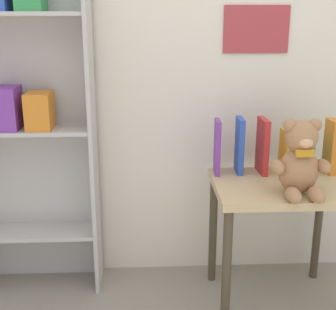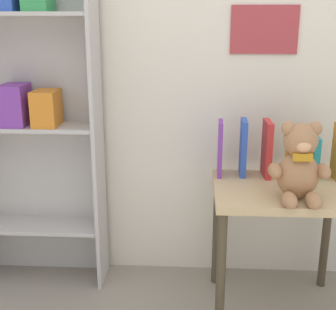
{
  "view_description": "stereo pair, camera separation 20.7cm",
  "coord_description": "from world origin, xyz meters",
  "views": [
    {
      "loc": [
        -0.35,
        -0.82,
        1.33
      ],
      "look_at": [
        -0.25,
        1.17,
        0.73
      ],
      "focal_mm": 50.0,
      "sensor_mm": 36.0,
      "label": 1
    },
    {
      "loc": [
        -0.14,
        -0.82,
        1.33
      ],
      "look_at": [
        -0.25,
        1.17,
        0.73
      ],
      "focal_mm": 50.0,
      "sensor_mm": 36.0,
      "label": 2
    }
  ],
  "objects": [
    {
      "name": "display_table",
      "position": [
        0.25,
        1.12,
        0.5
      ],
      "size": [
        0.6,
        0.47,
        0.6
      ],
      "color": "tan",
      "rests_on": "ground_plane"
    },
    {
      "name": "wall_back",
      "position": [
        0.0,
        1.49,
        1.25
      ],
      "size": [
        4.8,
        0.07,
        2.5
      ],
      "color": "silver",
      "rests_on": "ground_plane"
    },
    {
      "name": "book_standing_purple",
      "position": [
        -0.02,
        1.27,
        0.73
      ],
      "size": [
        0.02,
        0.12,
        0.26
      ],
      "primitive_type": "cube",
      "rotation": [
        0.0,
        0.0,
        -0.04
      ],
      "color": "purple",
      "rests_on": "display_table"
    },
    {
      "name": "teddy_bear",
      "position": [
        0.28,
        0.98,
        0.75
      ],
      "size": [
        0.25,
        0.22,
        0.32
      ],
      "color": "#A8754C",
      "rests_on": "display_table"
    },
    {
      "name": "book_standing_yellow",
      "position": [
        0.31,
        1.27,
        0.7
      ],
      "size": [
        0.02,
        0.14,
        0.2
      ],
      "primitive_type": "cube",
      "rotation": [
        0.0,
        0.0,
        -0.01
      ],
      "color": "gold",
      "rests_on": "display_table"
    },
    {
      "name": "book_standing_blue",
      "position": [
        0.09,
        1.28,
        0.73
      ],
      "size": [
        0.03,
        0.13,
        0.26
      ],
      "primitive_type": "cube",
      "rotation": [
        0.0,
        0.0,
        -0.03
      ],
      "color": "#2D51B7",
      "rests_on": "display_table"
    },
    {
      "name": "book_standing_teal",
      "position": [
        0.41,
        1.27,
        0.7
      ],
      "size": [
        0.03,
        0.14,
        0.19
      ],
      "primitive_type": "cube",
      "rotation": [
        0.0,
        0.0,
        -0.03
      ],
      "color": "teal",
      "rests_on": "display_table"
    },
    {
      "name": "book_standing_red",
      "position": [
        0.2,
        1.27,
        0.73
      ],
      "size": [
        0.03,
        0.14,
        0.26
      ],
      "primitive_type": "cube",
      "rotation": [
        0.0,
        0.0,
        0.03
      ],
      "color": "red",
      "rests_on": "display_table"
    },
    {
      "name": "bookshelf_side",
      "position": [
        -0.91,
        1.36,
        0.9
      ],
      "size": [
        0.63,
        0.22,
        1.62
      ],
      "color": "#BCB7B2",
      "rests_on": "ground_plane"
    }
  ]
}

